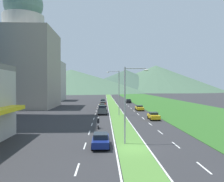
{
  "coord_description": "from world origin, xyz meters",
  "views": [
    {
      "loc": [
        -2.94,
        -23.64,
        6.56
      ],
      "look_at": [
        -1.24,
        26.61,
        5.6
      ],
      "focal_mm": 36.4,
      "sensor_mm": 36.0,
      "label": 1
    }
  ],
  "objects_px": {
    "car_2": "(103,104)",
    "car_5": "(154,116)",
    "car_7": "(103,102)",
    "car_6": "(103,108)",
    "street_lamp_near": "(128,100)",
    "street_lamp_mid": "(118,90)",
    "car_8": "(101,140)",
    "pickup_truck_0": "(102,110)",
    "car_3": "(129,101)",
    "car_4": "(102,106)",
    "car_1": "(103,101)",
    "motorcycle_rider": "(98,124)",
    "car_0": "(139,108)"
  },
  "relations": [
    {
      "from": "street_lamp_mid",
      "to": "motorcycle_rider",
      "type": "relative_size",
      "value": 5.08
    },
    {
      "from": "car_3",
      "to": "car_7",
      "type": "height_order",
      "value": "car_3"
    },
    {
      "from": "car_3",
      "to": "car_6",
      "type": "relative_size",
      "value": 1.09
    },
    {
      "from": "car_3",
      "to": "street_lamp_mid",
      "type": "bearing_deg",
      "value": -9.62
    },
    {
      "from": "car_1",
      "to": "car_4",
      "type": "height_order",
      "value": "car_1"
    },
    {
      "from": "street_lamp_near",
      "to": "car_4",
      "type": "relative_size",
      "value": 1.93
    },
    {
      "from": "car_2",
      "to": "car_3",
      "type": "relative_size",
      "value": 0.97
    },
    {
      "from": "car_3",
      "to": "car_7",
      "type": "xyz_separation_m",
      "value": [
        -10.48,
        -4.5,
        -0.02
      ]
    },
    {
      "from": "car_2",
      "to": "car_3",
      "type": "bearing_deg",
      "value": -33.01
    },
    {
      "from": "pickup_truck_0",
      "to": "motorcycle_rider",
      "type": "relative_size",
      "value": 2.7
    },
    {
      "from": "street_lamp_mid",
      "to": "car_6",
      "type": "relative_size",
      "value": 2.35
    },
    {
      "from": "car_5",
      "to": "car_7",
      "type": "bearing_deg",
      "value": -166.21
    },
    {
      "from": "car_6",
      "to": "car_3",
      "type": "bearing_deg",
      "value": -19.18
    },
    {
      "from": "pickup_truck_0",
      "to": "car_3",
      "type": "bearing_deg",
      "value": -15.43
    },
    {
      "from": "street_lamp_mid",
      "to": "car_3",
      "type": "bearing_deg",
      "value": 80.38
    },
    {
      "from": "car_6",
      "to": "car_8",
      "type": "relative_size",
      "value": 0.96
    },
    {
      "from": "car_5",
      "to": "car_2",
      "type": "bearing_deg",
      "value": -161.74
    },
    {
      "from": "car_0",
      "to": "car_7",
      "type": "relative_size",
      "value": 1.1
    },
    {
      "from": "car_7",
      "to": "car_6",
      "type": "bearing_deg",
      "value": -179.45
    },
    {
      "from": "car_2",
      "to": "pickup_truck_0",
      "type": "bearing_deg",
      "value": 180.0
    },
    {
      "from": "car_4",
      "to": "car_7",
      "type": "relative_size",
      "value": 1.07
    },
    {
      "from": "street_lamp_near",
      "to": "car_2",
      "type": "bearing_deg",
      "value": 93.6
    },
    {
      "from": "car_2",
      "to": "car_1",
      "type": "bearing_deg",
      "value": 0.3
    },
    {
      "from": "car_1",
      "to": "car_6",
      "type": "bearing_deg",
      "value": -179.7
    },
    {
      "from": "car_4",
      "to": "car_3",
      "type": "bearing_deg",
      "value": -25.91
    },
    {
      "from": "street_lamp_mid",
      "to": "car_7",
      "type": "distance_m",
      "value": 35.97
    },
    {
      "from": "car_1",
      "to": "car_5",
      "type": "height_order",
      "value": "car_1"
    },
    {
      "from": "car_4",
      "to": "pickup_truck_0",
      "type": "xyz_separation_m",
      "value": [
        0.14,
        -15.86,
        0.27
      ]
    },
    {
      "from": "car_4",
      "to": "car_5",
      "type": "height_order",
      "value": "car_5"
    },
    {
      "from": "street_lamp_near",
      "to": "car_5",
      "type": "xyz_separation_m",
      "value": [
        7.12,
        18.88,
        -4.31
      ]
    },
    {
      "from": "car_2",
      "to": "motorcycle_rider",
      "type": "height_order",
      "value": "motorcycle_rider"
    },
    {
      "from": "car_7",
      "to": "motorcycle_rider",
      "type": "distance_m",
      "value": 51.48
    },
    {
      "from": "car_4",
      "to": "car_5",
      "type": "distance_m",
      "value": 27.49
    },
    {
      "from": "street_lamp_near",
      "to": "car_8",
      "type": "bearing_deg",
      "value": -159.97
    },
    {
      "from": "car_2",
      "to": "car_8",
      "type": "height_order",
      "value": "car_2"
    },
    {
      "from": "car_2",
      "to": "car_5",
      "type": "xyz_separation_m",
      "value": [
        10.26,
        -31.09,
        -0.02
      ]
    },
    {
      "from": "street_lamp_near",
      "to": "street_lamp_mid",
      "type": "height_order",
      "value": "street_lamp_mid"
    },
    {
      "from": "car_1",
      "to": "car_3",
      "type": "bearing_deg",
      "value": -102.36
    },
    {
      "from": "car_7",
      "to": "car_8",
      "type": "distance_m",
      "value": 62.46
    },
    {
      "from": "car_8",
      "to": "pickup_truck_0",
      "type": "xyz_separation_m",
      "value": [
        -0.1,
        29.59,
        0.21
      ]
    },
    {
      "from": "street_lamp_mid",
      "to": "car_4",
      "type": "xyz_separation_m",
      "value": [
        -3.69,
        18.41,
        -5.07
      ]
    },
    {
      "from": "car_3",
      "to": "motorcycle_rider",
      "type": "relative_size",
      "value": 2.35
    },
    {
      "from": "car_6",
      "to": "street_lamp_near",
      "type": "bearing_deg",
      "value": -175.18
    },
    {
      "from": "car_1",
      "to": "car_7",
      "type": "height_order",
      "value": "car_1"
    },
    {
      "from": "car_1",
      "to": "car_6",
      "type": "distance_m",
      "value": 31.73
    },
    {
      "from": "car_2",
      "to": "car_7",
      "type": "relative_size",
      "value": 1.07
    },
    {
      "from": "car_5",
      "to": "car_1",
      "type": "bearing_deg",
      "value": -168.13
    },
    {
      "from": "car_4",
      "to": "car_6",
      "type": "relative_size",
      "value": 1.06
    },
    {
      "from": "car_0",
      "to": "car_5",
      "type": "bearing_deg",
      "value": 0.24
    },
    {
      "from": "car_4",
      "to": "street_lamp_near",
      "type": "bearing_deg",
      "value": -175.77
    }
  ]
}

